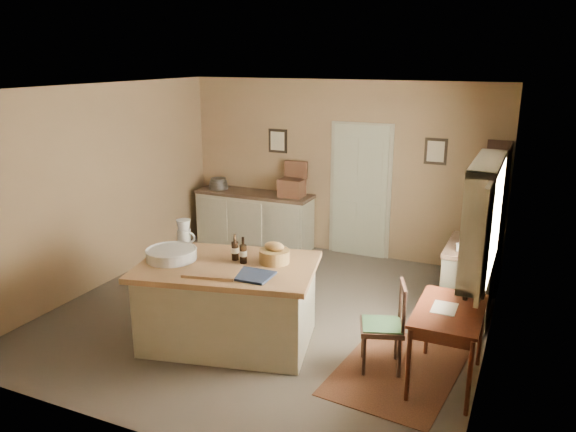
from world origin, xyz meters
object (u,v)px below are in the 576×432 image
object	(u,v)px
work_island	(227,301)
writing_desk	(449,318)
sideboard	(255,217)
right_cabinet	(469,280)
shelving_unit	(494,217)
desk_chair	(382,327)

from	to	relation	value
work_island	writing_desk	size ratio (longest dim) A/B	2.10
work_island	writing_desk	bearing A→B (deg)	-9.24
sideboard	right_cabinet	distance (m)	3.77
sideboard	shelving_unit	world-z (taller)	shelving_unit
writing_desk	right_cabinet	distance (m)	1.61
desk_chair	sideboard	bearing A→B (deg)	116.70
work_island	sideboard	bearing A→B (deg)	99.22
sideboard	writing_desk	distance (m)	4.57
work_island	sideboard	size ratio (longest dim) A/B	1.07
work_island	sideboard	distance (m)	3.27
writing_desk	desk_chair	distance (m)	0.67
sideboard	right_cabinet	size ratio (longest dim) A/B	1.97
desk_chair	shelving_unit	xyz separation A→B (m)	(0.79, 2.68, 0.52)
sideboard	desk_chair	distance (m)	4.09
sideboard	shelving_unit	xyz separation A→B (m)	(3.69, -0.20, 0.49)
writing_desk	work_island	bearing A→B (deg)	-176.24
desk_chair	right_cabinet	world-z (taller)	right_cabinet
right_cabinet	desk_chair	bearing A→B (deg)	-111.66
work_island	shelving_unit	world-z (taller)	shelving_unit
work_island	right_cabinet	xyz separation A→B (m)	(2.31, 1.75, -0.02)
writing_desk	right_cabinet	bearing A→B (deg)	90.01
desk_chair	work_island	bearing A→B (deg)	166.45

